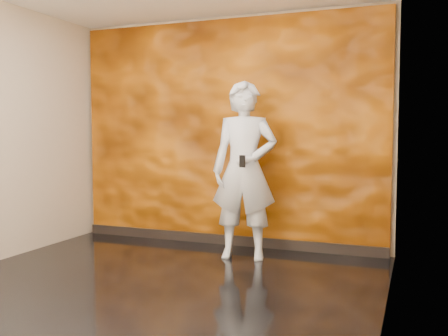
{
  "coord_description": "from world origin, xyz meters",
  "views": [
    {
      "loc": [
        2.2,
        -3.77,
        1.38
      ],
      "look_at": [
        0.39,
        0.9,
        1.03
      ],
      "focal_mm": 40.0,
      "sensor_mm": 36.0,
      "label": 1
    }
  ],
  "objects": [
    {
      "name": "phone",
      "position": [
        0.52,
        1.09,
        1.09
      ],
      "size": [
        0.07,
        0.03,
        0.13
      ],
      "primitive_type": "cube",
      "rotation": [
        0.0,
        0.0,
        -0.26
      ],
      "color": "black",
      "rests_on": "man"
    },
    {
      "name": "man",
      "position": [
        0.44,
        1.38,
        0.97
      ],
      "size": [
        0.78,
        0.59,
        1.94
      ],
      "primitive_type": "imported",
      "rotation": [
        0.0,
        0.0,
        0.19
      ],
      "color": "#ABB2BA",
      "rests_on": "ground"
    },
    {
      "name": "baseboard",
      "position": [
        0.0,
        1.92,
        0.06
      ],
      "size": [
        3.9,
        0.04,
        0.12
      ],
      "primitive_type": "cube",
      "color": "black",
      "rests_on": "ground"
    },
    {
      "name": "room",
      "position": [
        0.0,
        0.0,
        1.4
      ],
      "size": [
        4.02,
        4.02,
        2.81
      ],
      "color": "black",
      "rests_on": "ground"
    },
    {
      "name": "feature_wall",
      "position": [
        0.0,
        1.96,
        1.38
      ],
      "size": [
        3.9,
        0.06,
        2.75
      ],
      "primitive_type": "cube",
      "color": "orange",
      "rests_on": "ground"
    }
  ]
}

